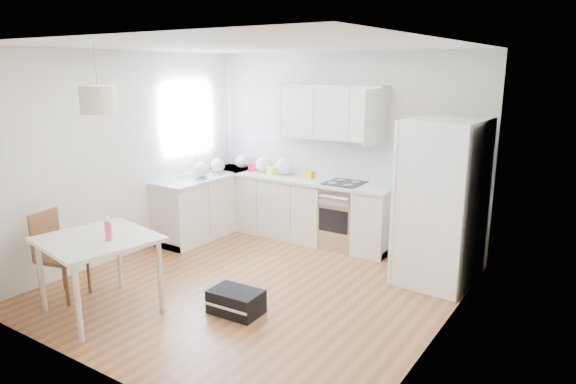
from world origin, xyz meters
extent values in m
plane|color=brown|center=(0.00, 0.00, 0.00)|extent=(4.20, 4.20, 0.00)
plane|color=white|center=(0.00, 0.00, 2.70)|extent=(4.20, 4.20, 0.00)
plane|color=beige|center=(0.00, 2.10, 1.35)|extent=(4.20, 0.00, 4.20)
plane|color=beige|center=(-2.10, 0.00, 1.35)|extent=(0.00, 4.20, 4.20)
plane|color=beige|center=(2.10, 0.00, 1.35)|extent=(0.00, 4.20, 4.20)
cube|color=#BFE0F9|center=(-2.09, 1.15, 1.75)|extent=(0.02, 1.00, 1.00)
cube|color=beige|center=(-0.60, 1.80, 0.44)|extent=(3.00, 0.60, 0.88)
cube|color=beige|center=(-1.80, 1.20, 0.44)|extent=(0.60, 1.80, 0.88)
cube|color=silver|center=(-0.60, 1.80, 0.90)|extent=(3.02, 0.64, 0.04)
cube|color=silver|center=(-1.80, 1.20, 0.90)|extent=(0.64, 1.82, 0.04)
cube|color=silver|center=(-0.60, 2.09, 1.21)|extent=(3.00, 0.01, 0.58)
cube|color=silver|center=(-2.09, 1.20, 1.21)|extent=(0.01, 1.80, 0.58)
cube|color=beige|center=(-0.15, 1.94, 1.88)|extent=(1.70, 0.32, 0.75)
cube|color=beige|center=(-0.97, -1.37, 0.79)|extent=(1.20, 1.20, 0.04)
cylinder|color=beige|center=(-1.47, -1.71, 0.39)|extent=(0.05, 0.05, 0.77)
cylinder|color=beige|center=(-0.62, -1.87, 0.39)|extent=(0.05, 0.05, 0.77)
cylinder|color=beige|center=(-1.31, -0.86, 0.39)|extent=(0.05, 0.05, 0.77)
cylinder|color=beige|center=(-0.46, -1.02, 0.39)|extent=(0.05, 0.05, 0.77)
cylinder|color=#D53B6E|center=(-0.80, -1.35, 0.93)|extent=(0.08, 0.08, 0.24)
cube|color=black|center=(0.22, -0.63, 0.12)|extent=(0.55, 0.37, 0.25)
cylinder|color=beige|center=(-0.90, -1.26, 2.18)|extent=(0.39, 0.39, 0.27)
ellipsoid|color=silver|center=(-1.68, 1.90, 1.02)|extent=(0.23, 0.20, 0.21)
ellipsoid|color=silver|center=(-1.19, 1.82, 1.04)|extent=(0.26, 0.22, 0.24)
ellipsoid|color=silver|center=(-0.82, 1.84, 1.05)|extent=(0.29, 0.24, 0.26)
ellipsoid|color=silver|center=(-1.80, 1.45, 1.02)|extent=(0.23, 0.20, 0.21)
ellipsoid|color=silver|center=(-1.74, 1.03, 1.03)|extent=(0.25, 0.21, 0.22)
cube|color=orange|center=(-0.38, 1.80, 0.98)|extent=(0.17, 0.12, 0.11)
cube|color=yellow|center=(-0.99, 1.76, 0.98)|extent=(0.20, 0.17, 0.12)
cube|color=red|center=(-1.39, 1.83, 0.98)|extent=(0.21, 0.20, 0.12)
camera|label=1|loc=(3.35, -4.42, 2.48)|focal=32.00mm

